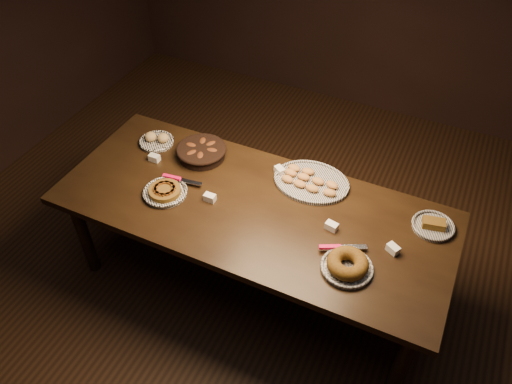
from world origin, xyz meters
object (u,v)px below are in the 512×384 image
at_px(buffet_table, 252,214).
at_px(bundt_cake_plate, 347,265).
at_px(madeleine_platter, 310,181).
at_px(apple_tart_plate, 165,191).

relative_size(buffet_table, bundt_cake_plate, 7.19).
xyz_separation_m(buffet_table, madeleine_platter, (0.25, 0.34, 0.09)).
distance_m(buffet_table, bundt_cake_plate, 0.71).
distance_m(buffet_table, apple_tart_plate, 0.55).
xyz_separation_m(buffet_table, bundt_cake_plate, (0.66, -0.22, 0.11)).
relative_size(apple_tart_plate, bundt_cake_plate, 0.94).
distance_m(apple_tart_plate, madeleine_platter, 0.90).
bearing_deg(apple_tart_plate, bundt_cake_plate, -21.30).
bearing_deg(buffet_table, madeleine_platter, 53.65).
bearing_deg(madeleine_platter, apple_tart_plate, -144.21).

